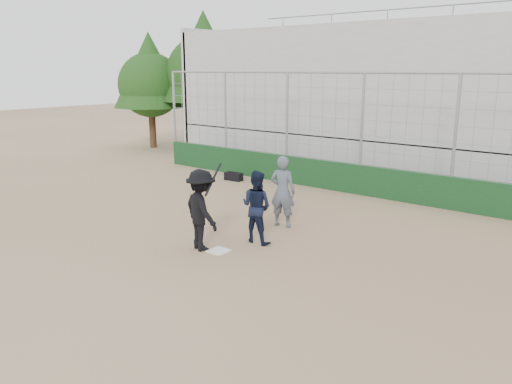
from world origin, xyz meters
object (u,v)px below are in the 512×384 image
Objects in this scene: catcher_crouched at (256,219)px; equipment_bag at (234,176)px; batter_at_plate at (201,210)px; umpire at (283,195)px.

equipment_bag is (-5.00, 4.92, -0.45)m from catcher_crouched.
equipment_bag is at bearing 135.45° from catcher_crouched.
batter_at_plate is 2.64m from umpire.
batter_at_plate is at bearing -54.75° from equipment_bag.
equipment_bag is at bearing -48.14° from umpire.
catcher_crouched is 1.65× the size of equipment_bag.
umpire reaches higher than equipment_bag.
catcher_crouched reaches higher than equipment_bag.
umpire is at bearing 99.75° from catcher_crouched.
batter_at_plate is at bearing -120.93° from catcher_crouched.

